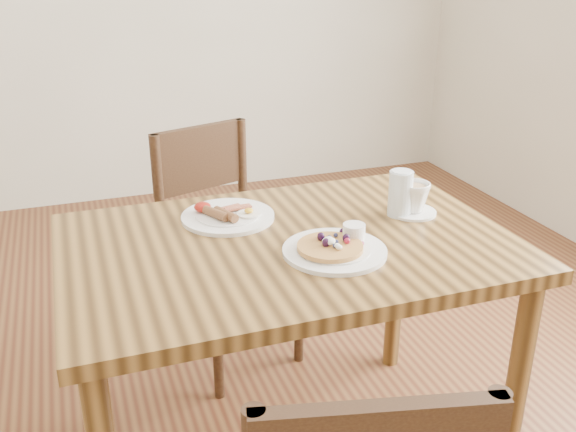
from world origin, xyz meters
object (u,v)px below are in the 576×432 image
(dining_table, at_px, (288,273))
(chair_far, at_px, (222,236))
(water_glass, at_px, (400,194))
(breakfast_plate, at_px, (227,215))
(teacup_saucer, at_px, (413,199))
(pancake_plate, at_px, (335,247))

(dining_table, bearing_deg, chair_far, 92.91)
(chair_far, relative_size, water_glass, 6.53)
(breakfast_plate, distance_m, water_glass, 0.51)
(water_glass, bearing_deg, chair_far, 124.31)
(dining_table, bearing_deg, breakfast_plate, 121.13)
(breakfast_plate, xyz_separation_m, teacup_saucer, (0.53, -0.14, 0.03))
(chair_far, height_order, pancake_plate, chair_far)
(pancake_plate, height_order, water_glass, water_glass)
(chair_far, bearing_deg, dining_table, 74.79)
(dining_table, xyz_separation_m, pancake_plate, (0.09, -0.11, 0.11))
(breakfast_plate, bearing_deg, water_glass, -16.29)
(teacup_saucer, bearing_deg, water_glass, 179.21)
(water_glass, bearing_deg, dining_table, -171.36)
(water_glass, bearing_deg, pancake_plate, -148.57)
(dining_table, relative_size, pancake_plate, 4.44)
(pancake_plate, height_order, breakfast_plate, pancake_plate)
(dining_table, xyz_separation_m, teacup_saucer, (0.41, 0.05, 0.14))
(dining_table, relative_size, chair_far, 1.36)
(chair_far, bearing_deg, breakfast_plate, 60.79)
(dining_table, height_order, breakfast_plate, breakfast_plate)
(pancake_plate, distance_m, teacup_saucer, 0.36)
(dining_table, height_order, teacup_saucer, teacup_saucer)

